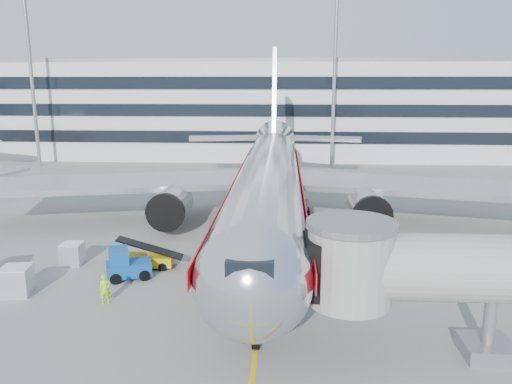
# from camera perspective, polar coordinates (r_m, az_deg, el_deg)

# --- Properties ---
(ground) EXTENTS (180.00, 180.00, 0.00)m
(ground) POSITION_cam_1_polar(r_m,az_deg,el_deg) (31.57, 0.82, -10.19)
(ground) COLOR gray
(ground) RESTS_ON ground
(lead_in_line) EXTENTS (0.25, 70.00, 0.01)m
(lead_in_line) POSITION_cam_1_polar(r_m,az_deg,el_deg) (40.97, 1.43, -4.79)
(lead_in_line) COLOR yellow
(lead_in_line) RESTS_ON ground
(main_jet) EXTENTS (50.95, 48.70, 16.06)m
(main_jet) POSITION_cam_1_polar(r_m,az_deg,el_deg) (41.61, 1.54, 1.49)
(main_jet) COLOR silver
(main_jet) RESTS_ON ground
(terminal) EXTENTS (150.00, 24.25, 15.60)m
(terminal) POSITION_cam_1_polar(r_m,az_deg,el_deg) (87.17, 2.51, 9.61)
(terminal) COLOR silver
(terminal) RESTS_ON ground
(light_mast_west) EXTENTS (2.40, 1.20, 25.45)m
(light_mast_west) POSITION_cam_1_polar(r_m,az_deg,el_deg) (79.84, -24.40, 13.36)
(light_mast_west) COLOR gray
(light_mast_west) RESTS_ON ground
(light_mast_centre) EXTENTS (2.40, 1.20, 25.45)m
(light_mast_centre) POSITION_cam_1_polar(r_m,az_deg,el_deg) (71.48, 9.01, 14.52)
(light_mast_centre) COLOR gray
(light_mast_centre) RESTS_ON ground
(belt_loader) EXTENTS (4.37, 1.74, 2.08)m
(belt_loader) POSITION_cam_1_polar(r_m,az_deg,el_deg) (34.51, -12.88, -7.45)
(belt_loader) COLOR #D7A909
(belt_loader) RESTS_ON ground
(baggage_tug) EXTENTS (3.10, 2.53, 2.04)m
(baggage_tug) POSITION_cam_1_polar(r_m,az_deg,el_deg) (32.78, -14.67, -8.08)
(baggage_tug) COLOR #0D4698
(baggage_tug) RESTS_ON ground
(cargo_container_right) EXTENTS (1.41, 1.41, 1.46)m
(cargo_container_right) POSITION_cam_1_polar(r_m,az_deg,el_deg) (36.42, -20.25, -6.62)
(cargo_container_right) COLOR silver
(cargo_container_right) RESTS_ON ground
(cargo_container_front) EXTENTS (1.81, 1.81, 1.69)m
(cargo_container_front) POSITION_cam_1_polar(r_m,az_deg,el_deg) (32.62, -25.69, -9.13)
(cargo_container_front) COLOR silver
(cargo_container_front) RESTS_ON ground
(ramp_worker) EXTENTS (0.75, 0.65, 1.73)m
(ramp_worker) POSITION_cam_1_polar(r_m,az_deg,el_deg) (29.57, -16.88, -10.57)
(ramp_worker) COLOR #A7FF1A
(ramp_worker) RESTS_ON ground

